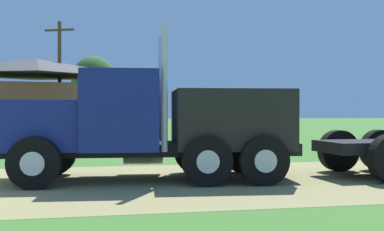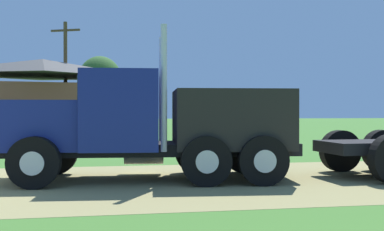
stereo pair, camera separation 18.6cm
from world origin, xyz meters
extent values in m
cube|color=black|center=(5.39, 0.42, 0.74)|extent=(7.08, 2.16, 0.28)
cube|color=navy|center=(2.92, 0.64, 1.30)|extent=(2.18, 2.20, 1.13)
cube|color=navy|center=(4.76, 0.48, 1.64)|extent=(1.90, 2.45, 1.80)
cube|color=#2D3D4C|center=(3.90, 0.55, 2.00)|extent=(0.21, 1.92, 0.79)
cylinder|color=silver|center=(5.64, -0.52, 2.13)|extent=(0.14, 0.14, 2.78)
cylinder|color=silver|center=(5.81, 1.30, 2.13)|extent=(0.14, 0.14, 2.78)
cylinder|color=silver|center=(5.36, 1.44, 0.52)|extent=(1.04, 0.61, 0.52)
cube|color=black|center=(7.33, 0.24, 1.43)|extent=(2.87, 2.54, 1.38)
cylinder|color=black|center=(2.91, -0.52, 0.55)|extent=(1.12, 0.40, 1.10)
cylinder|color=silver|center=(2.90, -0.68, 0.55)|extent=(0.50, 0.08, 0.49)
cylinder|color=black|center=(3.12, 1.78, 0.55)|extent=(1.12, 0.40, 1.10)
cylinder|color=silver|center=(3.14, 1.94, 0.55)|extent=(0.50, 0.08, 0.49)
cylinder|color=black|center=(7.76, -0.96, 0.55)|extent=(1.12, 0.40, 1.10)
cylinder|color=silver|center=(7.75, -1.11, 0.55)|extent=(0.50, 0.08, 0.49)
cylinder|color=black|center=(7.97, 1.34, 0.55)|extent=(1.12, 0.40, 1.10)
cylinder|color=silver|center=(7.99, 1.50, 0.55)|extent=(0.50, 0.08, 0.49)
cylinder|color=black|center=(6.52, -0.84, 0.55)|extent=(1.12, 0.40, 1.10)
cylinder|color=silver|center=(6.51, -1.00, 0.55)|extent=(0.50, 0.08, 0.49)
cylinder|color=black|center=(6.73, 1.46, 0.55)|extent=(1.12, 0.40, 1.10)
cylinder|color=silver|center=(6.74, 1.62, 0.55)|extent=(0.50, 0.08, 0.49)
cylinder|color=black|center=(10.61, 1.05, 0.56)|extent=(1.12, 0.34, 1.11)
cylinder|color=silver|center=(10.61, 1.21, 0.56)|extent=(0.50, 0.06, 0.50)
cylinder|color=black|center=(11.86, 1.09, 0.56)|extent=(1.12, 0.34, 1.11)
cylinder|color=silver|center=(11.86, 1.25, 0.56)|extent=(0.50, 0.06, 0.50)
cube|color=brown|center=(0.28, 22.22, 1.71)|extent=(11.48, 7.64, 3.42)
pyramid|color=#3C3C3C|center=(0.28, 22.22, 4.56)|extent=(12.06, 8.03, 1.14)
cube|color=black|center=(-0.86, 18.91, 1.10)|extent=(1.79, 0.32, 2.20)
cylinder|color=brown|center=(1.61, 23.94, 3.98)|extent=(0.26, 0.26, 7.96)
cube|color=brown|center=(1.61, 23.94, 7.36)|extent=(2.07, 1.00, 0.14)
cylinder|color=#513823|center=(3.84, 39.48, 1.54)|extent=(0.44, 0.44, 3.09)
ellipsoid|color=#325B27|center=(3.84, 39.48, 4.89)|extent=(4.50, 4.50, 4.95)
camera|label=1|loc=(4.20, -10.87, 1.61)|focal=44.80mm
camera|label=2|loc=(4.38, -10.90, 1.61)|focal=44.80mm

